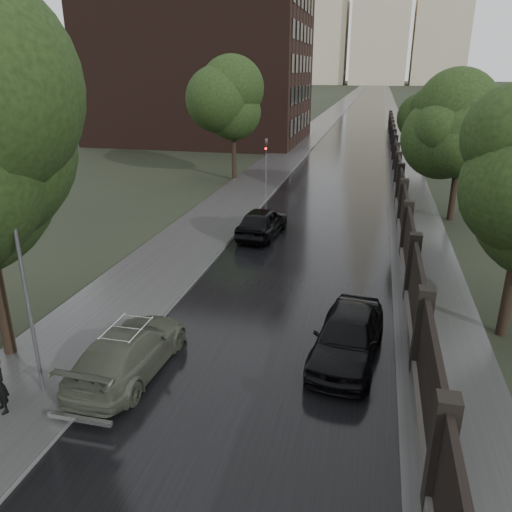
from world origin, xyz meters
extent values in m
plane|color=black|center=(0.00, 0.00, 0.00)|extent=(800.00, 800.00, 0.00)
cube|color=black|center=(0.00, 190.00, 0.01)|extent=(8.00, 420.00, 0.02)
cube|color=#2D2D2D|center=(-6.00, 190.00, 0.08)|extent=(4.00, 420.00, 0.16)
cube|color=#2D2D2D|center=(5.50, 190.00, 0.04)|extent=(3.00, 420.00, 0.08)
cube|color=#383533|center=(4.60, 32.00, 0.25)|extent=(0.40, 75.00, 0.50)
cube|color=black|center=(4.60, 32.00, 1.50)|extent=(0.15, 75.00, 2.00)
cube|color=black|center=(4.60, 70.00, 1.35)|extent=(0.45, 0.45, 2.70)
cylinder|color=black|center=(-8.00, 30.00, 2.93)|extent=(0.36, 0.36, 5.85)
sphere|color=black|center=(-8.00, 30.00, 5.27)|extent=(4.25, 4.25, 4.25)
cylinder|color=black|center=(7.50, 22.00, 2.76)|extent=(0.36, 0.36, 5.53)
sphere|color=black|center=(7.50, 22.00, 4.97)|extent=(4.08, 4.08, 4.08)
cylinder|color=black|center=(7.50, 40.00, 2.76)|extent=(0.36, 0.36, 5.53)
sphere|color=black|center=(7.50, 40.00, 4.97)|extent=(4.08, 4.08, 4.08)
cylinder|color=#59595E|center=(-5.40, 1.50, 2.50)|extent=(0.10, 0.10, 5.00)
cube|color=#59595E|center=(-5.40, 1.50, 5.05)|extent=(0.25, 0.12, 0.12)
cylinder|color=#59595E|center=(-4.30, 25.00, 1.50)|extent=(0.12, 0.12, 3.00)
imported|color=#59595E|center=(-4.30, 25.00, 3.50)|extent=(0.16, 0.20, 1.00)
sphere|color=#FF0C0C|center=(-4.30, 24.85, 3.35)|extent=(0.14, 0.14, 0.14)
cube|color=black|center=(-18.00, 52.00, 10.00)|extent=(24.00, 18.00, 20.00)
cube|color=tan|center=(-32.00, 300.00, 22.00)|extent=(28.00, 22.00, 44.00)
cube|color=tan|center=(32.00, 300.00, 22.00)|extent=(28.00, 22.00, 44.00)
cube|color=tan|center=(0.00, 300.00, 30.00)|extent=(30.00, 30.00, 60.00)
imported|color=#464A3B|center=(-3.60, 3.07, 0.71)|extent=(2.13, 4.92, 1.41)
imported|color=black|center=(-2.65, 16.45, 0.78)|extent=(2.23, 4.72, 1.56)
imported|color=black|center=(2.53, 5.26, 0.79)|extent=(2.36, 4.83, 1.59)
camera|label=1|loc=(2.89, -8.29, 8.35)|focal=35.00mm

